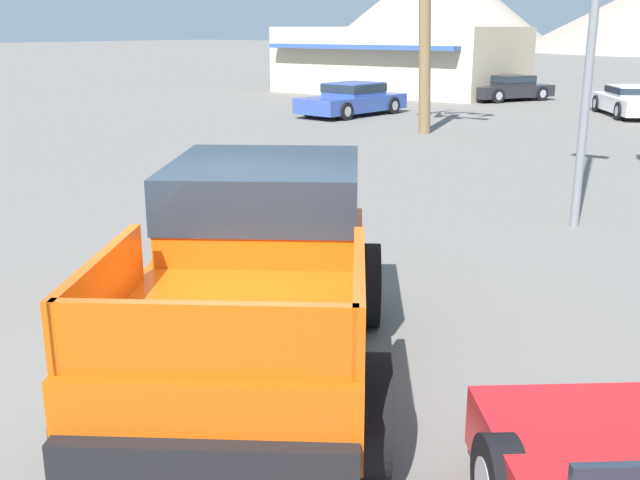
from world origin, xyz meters
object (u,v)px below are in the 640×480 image
(parked_car_blue, at_px, (352,99))
(parked_car_dark, at_px, (508,88))
(orange_pickup_truck, at_px, (259,259))
(parked_car_white, at_px, (633,100))

(parked_car_blue, bearing_deg, parked_car_dark, -98.78)
(orange_pickup_truck, relative_size, parked_car_dark, 1.16)
(orange_pickup_truck, height_order, parked_car_blue, orange_pickup_truck)
(parked_car_white, bearing_deg, parked_car_dark, 120.21)
(parked_car_blue, xyz_separation_m, parked_car_dark, (2.38, 9.20, -0.04))
(orange_pickup_truck, distance_m, parked_car_blue, 21.88)
(parked_car_white, distance_m, parked_car_dark, 7.05)
(orange_pickup_truck, xyz_separation_m, parked_car_white, (-2.78, 24.58, -0.50))
(parked_car_white, xyz_separation_m, parked_car_dark, (-6.24, 3.29, -0.00))
(parked_car_white, bearing_deg, orange_pickup_truck, -115.53)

